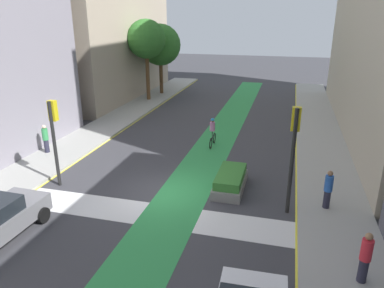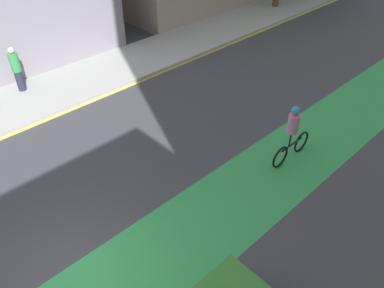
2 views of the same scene
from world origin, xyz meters
TOP-DOWN VIEW (x-y plane):
  - ground_plane at (0.00, 0.00)m, footprint 120.00×120.00m
  - cyclist_in_lane at (0.86, 6.73)m, footprint 0.32×1.73m
  - pedestrian_sidewalk_left_a at (-8.27, 2.81)m, footprint 0.34×0.34m

SIDE VIEW (x-z plane):
  - ground_plane at x=0.00m, z-range 0.00..0.00m
  - cyclist_in_lane at x=0.86m, z-range 0.04..1.90m
  - pedestrian_sidewalk_left_a at x=-8.27m, z-range 0.17..1.84m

